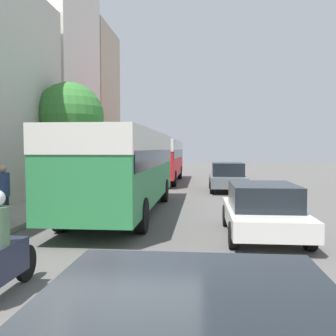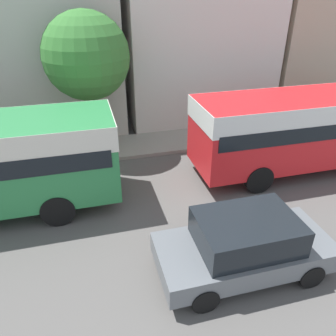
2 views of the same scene
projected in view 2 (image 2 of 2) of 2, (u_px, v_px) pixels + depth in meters
building_midblock at (11, 24)px, 14.98m from camera, size 6.95×9.23×9.42m
bus_following at (322, 121)px, 12.07m from camera, size 2.52×9.64×2.91m
car_far_curb at (245, 244)px, 7.89m from camera, size 1.97×4.26×1.58m
street_tree at (86, 57)px, 12.30m from camera, size 3.29×3.29×5.43m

